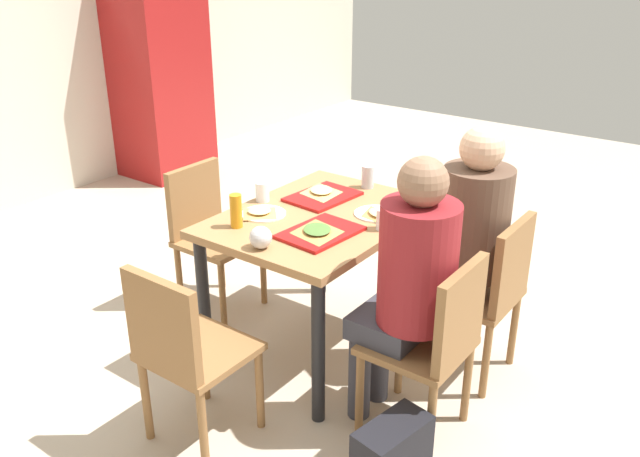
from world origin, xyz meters
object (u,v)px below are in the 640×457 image
(pizza_slice_d, at_px, (378,214))
(condiment_bottle, at_px, (236,211))
(chair_left_end, at_px, (184,347))
(plastic_cup_a, at_px, (262,192))
(pizza_slice_b, at_px, (321,191))
(pizza_slice_c, at_px, (260,212))
(paper_plate_near_edge, at_px, (377,214))
(pizza_slice_a, at_px, (317,230))
(chair_near_right, at_px, (489,287))
(chair_near_left, at_px, (436,339))
(person_in_red, at_px, (409,276))
(drink_fridge, at_px, (159,68))
(handbag, at_px, (392,454))
(paper_plate_center, at_px, (263,214))
(person_in_brown_jacket, at_px, (466,233))
(foil_bundle, at_px, (261,237))
(plastic_cup_b, at_px, (384,219))
(chair_far_side, at_px, (208,227))
(tray_red_far, at_px, (323,196))
(main_table, at_px, (320,234))
(soda_can, at_px, (368,177))

(pizza_slice_d, relative_size, condiment_bottle, 1.35)
(chair_left_end, relative_size, plastic_cup_a, 8.30)
(pizza_slice_b, relative_size, pizza_slice_c, 1.58)
(paper_plate_near_edge, bearing_deg, pizza_slice_a, 167.36)
(chair_near_right, height_order, condiment_bottle, condiment_bottle)
(pizza_slice_d, height_order, condiment_bottle, condiment_bottle)
(chair_near_left, relative_size, pizza_slice_d, 3.83)
(person_in_red, distance_m, drink_fridge, 3.93)
(condiment_bottle, bearing_deg, handbag, -104.64)
(chair_near_left, height_order, pizza_slice_d, chair_near_left)
(paper_plate_center, bearing_deg, pizza_slice_d, -57.01)
(pizza_slice_b, bearing_deg, condiment_bottle, 172.62)
(person_in_brown_jacket, relative_size, condiment_bottle, 7.75)
(person_in_brown_jacket, distance_m, foil_bundle, 0.97)
(paper_plate_center, relative_size, plastic_cup_b, 2.20)
(chair_far_side, xyz_separation_m, condiment_bottle, (-0.35, -0.57, 0.35))
(pizza_slice_b, bearing_deg, chair_near_left, -117.40)
(paper_plate_near_edge, relative_size, pizza_slice_c, 1.31)
(chair_near_left, xyz_separation_m, paper_plate_center, (0.11, 1.01, 0.27))
(chair_near_left, xyz_separation_m, paper_plate_near_edge, (0.43, 0.57, 0.27))
(pizza_slice_c, bearing_deg, chair_far_side, 72.03)
(pizza_slice_c, bearing_deg, chair_left_end, -162.75)
(foil_bundle, distance_m, drink_fridge, 3.48)
(pizza_slice_b, distance_m, pizza_slice_c, 0.40)
(tray_red_far, xyz_separation_m, condiment_bottle, (-0.54, 0.10, 0.07))
(person_in_brown_jacket, height_order, paper_plate_center, person_in_brown_jacket)
(drink_fridge, bearing_deg, pizza_slice_c, -122.84)
(paper_plate_center, xyz_separation_m, plastic_cup_b, (0.19, -0.57, 0.05))
(person_in_red, height_order, pizza_slice_c, person_in_red)
(pizza_slice_d, bearing_deg, chair_far_side, 97.74)
(chair_left_end, relative_size, condiment_bottle, 5.19)
(main_table, xyz_separation_m, drink_fridge, (1.51, 2.85, 0.30))
(chair_near_right, relative_size, pizza_slice_c, 4.94)
(chair_near_left, xyz_separation_m, pizza_slice_c, (0.09, 1.02, 0.29))
(main_table, height_order, person_in_red, person_in_red)
(paper_plate_center, relative_size, foil_bundle, 2.20)
(condiment_bottle, bearing_deg, pizza_slice_a, -68.56)
(main_table, height_order, paper_plate_center, paper_plate_center)
(chair_left_end, height_order, paper_plate_near_edge, chair_left_end)
(pizza_slice_b, bearing_deg, chair_left_end, -172.56)
(person_in_brown_jacket, distance_m, pizza_slice_d, 0.43)
(plastic_cup_b, bearing_deg, foil_bundle, 146.46)
(handbag, bearing_deg, drink_fridge, 59.76)
(pizza_slice_c, xyz_separation_m, condiment_bottle, (-0.17, -0.01, 0.06))
(plastic_cup_b, bearing_deg, pizza_slice_a, 139.23)
(pizza_slice_a, bearing_deg, chair_left_end, 169.03)
(pizza_slice_b, relative_size, soda_can, 2.18)
(condiment_bottle, bearing_deg, pizza_slice_b, -7.38)
(person_in_red, distance_m, pizza_slice_a, 0.52)
(chair_near_right, relative_size, soda_can, 6.81)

